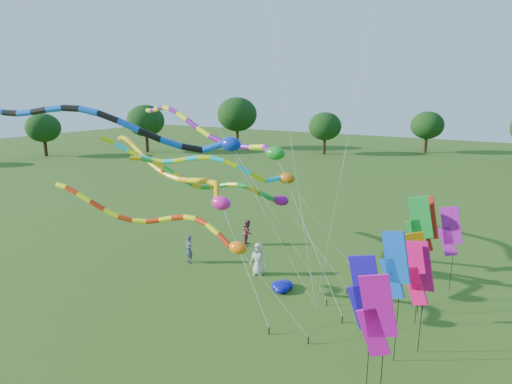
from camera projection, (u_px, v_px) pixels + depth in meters
The scene contains 20 objects.
ground at pixel (213, 341), 16.42m from camera, with size 160.00×160.00×0.00m, color #275015.
tree_ring at pixel (197, 195), 16.92m from camera, with size 121.90×120.50×9.30m.
tube_kite_red at pixel (168, 223), 18.01m from camera, with size 11.77×1.93×5.78m.
tube_kite_orange at pixel (175, 173), 21.69m from camera, with size 13.99×5.51×7.30m.
tube_kite_purple at pixel (212, 131), 22.44m from camera, with size 15.64×5.28×9.16m.
tube_kite_blue at pixel (125, 127), 18.67m from camera, with size 15.69×5.91×9.52m.
tube_kite_cyan at pixel (216, 166), 22.07m from camera, with size 12.63×4.85×7.44m.
tube_kite_green at pixel (225, 186), 21.18m from camera, with size 11.16×2.53×6.53m.
banner_pole_violet at pixel (450, 231), 20.13m from camera, with size 1.16×0.10×4.18m.
banner_pole_magenta_a at pixel (376, 316), 11.64m from camera, with size 1.15×0.35×4.66m.
banner_pole_red at pixel (425, 225), 17.95m from camera, with size 1.16×0.21×5.17m.
banner_pole_blue_a at pixel (364, 293), 13.07m from camera, with size 1.16×0.18×4.62m.
banner_pole_blue_b at pixel (395, 265), 14.57m from camera, with size 1.15×0.34×4.84m.
banner_pole_green at pixel (419, 225), 17.66m from camera, with size 1.15×0.35×5.24m.
banner_pole_magenta_b at pixel (418, 274), 15.19m from camera, with size 1.16×0.28×4.30m.
banner_pole_orange at pixel (414, 261), 17.03m from camera, with size 1.10×0.53×4.01m.
blue_nylon_heap at pixel (279, 285), 20.67m from camera, with size 1.31×1.06×0.45m.
person_a at pixel (258, 259), 22.21m from camera, with size 0.84×0.55×1.72m, color beige.
person_b at pixel (189, 249), 23.76m from camera, with size 0.58×0.38×1.58m, color #454D61.
person_c at pixel (248, 232), 26.55m from camera, with size 0.78×0.61×1.60m, color maroon.
Camera 1 is at (9.03, -11.66, 9.38)m, focal length 30.00 mm.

